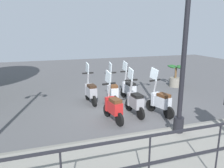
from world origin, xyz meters
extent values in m
plane|color=#4C4C4F|center=(0.00, 0.00, 0.00)|extent=(28.00, 28.00, 0.00)
cube|color=gray|center=(-3.20, 0.00, 0.07)|extent=(2.20, 20.00, 0.15)
cube|color=slate|center=(-2.15, 0.00, 0.07)|extent=(0.10, 20.00, 0.15)
cube|color=black|center=(-4.20, 0.00, 1.20)|extent=(0.04, 16.00, 0.04)
cube|color=black|center=(-4.20, 0.00, 0.73)|extent=(0.04, 16.00, 0.04)
cylinder|color=black|center=(-4.20, 0.00, 0.68)|extent=(0.03, 0.03, 1.05)
cylinder|color=black|center=(-4.20, 1.33, 0.68)|extent=(0.03, 0.03, 1.05)
cylinder|color=black|center=(-2.40, -0.47, 0.35)|extent=(0.26, 0.26, 0.40)
cylinder|color=black|center=(-2.40, -0.47, 2.39)|extent=(0.12, 0.12, 4.48)
cylinder|color=slate|center=(2.17, -3.44, 0.23)|extent=(0.56, 0.56, 0.45)
cylinder|color=brown|center=(2.17, -3.44, 0.70)|extent=(0.10, 0.10, 0.50)
ellipsoid|color=#235B28|center=(2.42, -3.44, 1.00)|extent=(0.56, 0.16, 0.10)
ellipsoid|color=#235B28|center=(1.92, -3.44, 1.00)|extent=(0.56, 0.16, 0.10)
ellipsoid|color=#235B28|center=(2.17, -3.19, 1.00)|extent=(0.56, 0.16, 0.10)
ellipsoid|color=#235B28|center=(2.17, -3.69, 1.00)|extent=(0.56, 0.16, 0.10)
ellipsoid|color=#235B28|center=(2.35, -3.26, 1.00)|extent=(0.56, 0.16, 0.10)
ellipsoid|color=#235B28|center=(1.99, -3.62, 1.00)|extent=(0.56, 0.16, 0.10)
cylinder|color=black|center=(-0.48, -0.69, 0.20)|extent=(0.41, 0.18, 0.40)
cylinder|color=black|center=(-1.28, -0.91, 0.20)|extent=(0.41, 0.18, 0.40)
cube|color=#B7BCC6|center=(-0.96, -0.82, 0.48)|extent=(0.65, 0.43, 0.36)
cube|color=#B7BCC6|center=(-0.68, -0.75, 0.50)|extent=(0.20, 0.32, 0.44)
cube|color=#4C2D19|center=(-1.03, -0.84, 0.71)|extent=(0.45, 0.36, 0.10)
cylinder|color=gray|center=(-0.62, -0.73, 0.85)|extent=(0.19, 0.12, 0.55)
cube|color=black|center=(-0.62, -0.73, 1.13)|extent=(0.17, 0.44, 0.05)
cube|color=silver|center=(-0.56, -0.71, 1.33)|extent=(0.38, 0.13, 0.42)
cylinder|color=black|center=(-0.22, 0.03, 0.20)|extent=(0.41, 0.11, 0.40)
cylinder|color=black|center=(-1.05, -0.04, 0.20)|extent=(0.41, 0.11, 0.40)
cube|color=gray|center=(-0.72, -0.01, 0.48)|extent=(0.62, 0.33, 0.36)
cube|color=gray|center=(-0.43, 0.01, 0.50)|extent=(0.14, 0.31, 0.44)
cube|color=black|center=(-0.79, -0.02, 0.71)|extent=(0.42, 0.29, 0.10)
cylinder|color=gray|center=(-0.37, 0.01, 0.85)|extent=(0.19, 0.08, 0.55)
cube|color=black|center=(-0.37, 0.01, 1.13)|extent=(0.09, 0.44, 0.05)
cube|color=silver|center=(-0.31, 0.02, 1.33)|extent=(0.39, 0.06, 0.42)
cylinder|color=black|center=(-0.47, 0.89, 0.20)|extent=(0.41, 0.14, 0.40)
cylinder|color=black|center=(-1.29, 0.76, 0.20)|extent=(0.41, 0.14, 0.40)
cube|color=#B21E1E|center=(-0.96, 0.81, 0.48)|extent=(0.64, 0.37, 0.36)
cube|color=#B21E1E|center=(-0.67, 0.86, 0.50)|extent=(0.17, 0.32, 0.44)
cube|color=#4C2D19|center=(-1.03, 0.80, 0.71)|extent=(0.44, 0.32, 0.10)
cylinder|color=gray|center=(-0.61, 0.87, 0.85)|extent=(0.19, 0.10, 0.55)
cube|color=black|center=(-0.61, 0.87, 1.13)|extent=(0.13, 0.44, 0.05)
cube|color=silver|center=(-0.56, 0.88, 1.33)|extent=(0.39, 0.09, 0.42)
cylinder|color=black|center=(1.30, -0.36, 0.20)|extent=(0.41, 0.13, 0.40)
cylinder|color=black|center=(0.47, -0.46, 0.20)|extent=(0.41, 0.13, 0.40)
cube|color=#B7BCC6|center=(0.80, -0.42, 0.48)|extent=(0.63, 0.35, 0.36)
cube|color=#B7BCC6|center=(1.09, -0.39, 0.50)|extent=(0.15, 0.31, 0.44)
cube|color=black|center=(0.73, -0.43, 0.71)|extent=(0.43, 0.31, 0.10)
cylinder|color=gray|center=(1.15, -0.38, 0.85)|extent=(0.19, 0.09, 0.55)
cube|color=black|center=(1.15, -0.38, 1.13)|extent=(0.11, 0.44, 0.05)
cube|color=silver|center=(1.21, -0.38, 1.33)|extent=(0.39, 0.08, 0.42)
cylinder|color=black|center=(1.20, 0.27, 0.20)|extent=(0.40, 0.10, 0.40)
cylinder|color=black|center=(0.38, 0.32, 0.20)|extent=(0.40, 0.10, 0.40)
cube|color=#B7BCC6|center=(0.70, 0.30, 0.48)|extent=(0.62, 0.32, 0.36)
cube|color=#B7BCC6|center=(0.99, 0.28, 0.50)|extent=(0.14, 0.31, 0.44)
cube|color=#4C2D19|center=(0.63, 0.30, 0.71)|extent=(0.42, 0.28, 0.10)
cylinder|color=gray|center=(1.05, 0.28, 0.85)|extent=(0.19, 0.08, 0.55)
cube|color=black|center=(1.05, 0.28, 1.13)|extent=(0.09, 0.44, 0.05)
cube|color=silver|center=(1.11, 0.27, 1.33)|extent=(0.39, 0.05, 0.42)
cylinder|color=black|center=(1.42, 1.14, 0.20)|extent=(0.41, 0.12, 0.40)
cylinder|color=black|center=(0.59, 1.07, 0.20)|extent=(0.41, 0.12, 0.40)
cube|color=gray|center=(0.92, 1.10, 0.48)|extent=(0.62, 0.33, 0.36)
cube|color=gray|center=(1.21, 1.12, 0.50)|extent=(0.15, 0.31, 0.44)
cube|color=black|center=(0.85, 1.09, 0.71)|extent=(0.42, 0.30, 0.10)
cylinder|color=gray|center=(1.27, 1.13, 0.85)|extent=(0.19, 0.09, 0.55)
cube|color=black|center=(1.27, 1.13, 1.13)|extent=(0.10, 0.44, 0.05)
cube|color=silver|center=(1.33, 1.13, 1.33)|extent=(0.39, 0.07, 0.42)
camera|label=1|loc=(-6.86, 2.81, 2.75)|focal=35.00mm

